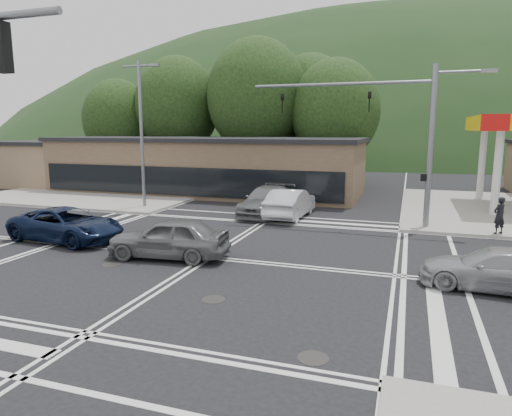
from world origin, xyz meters
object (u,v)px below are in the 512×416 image
(car_queue_a, at_px, (290,203))
(car_queue_b, at_px, (344,183))
(car_northbound, at_px, (267,201))
(car_grey_center, at_px, (169,238))
(pedestrian, at_px, (499,215))
(car_silver_east, at_px, (497,269))
(car_blue_west, at_px, (67,225))

(car_queue_a, xyz_separation_m, car_queue_b, (1.56, 10.47, 0.01))
(car_northbound, bearing_deg, car_queue_a, -14.35)
(car_queue_b, xyz_separation_m, car_northbound, (-3.06, -10.04, -0.01))
(car_grey_center, bearing_deg, car_queue_a, 158.83)
(car_queue_b, bearing_deg, car_queue_a, 77.87)
(car_grey_center, distance_m, pedestrian, 15.06)
(car_queue_a, bearing_deg, car_silver_east, 135.94)
(car_blue_west, bearing_deg, pedestrian, -63.29)
(car_queue_b, height_order, car_northbound, car_queue_b)
(car_blue_west, distance_m, car_queue_b, 21.31)
(car_blue_west, xyz_separation_m, car_queue_a, (8.14, 8.50, 0.08))
(car_queue_b, bearing_deg, car_blue_west, 59.24)
(car_blue_west, height_order, car_northbound, car_northbound)
(car_queue_a, height_order, car_queue_b, car_queue_b)
(car_grey_center, relative_size, car_queue_a, 0.94)
(car_blue_west, relative_size, car_silver_east, 1.17)
(car_grey_center, height_order, pedestrian, pedestrian)
(car_queue_a, distance_m, car_northbound, 1.56)
(car_grey_center, height_order, car_northbound, car_northbound)
(car_silver_east, relative_size, car_queue_b, 0.94)
(car_queue_a, height_order, pedestrian, pedestrian)
(car_queue_b, bearing_deg, pedestrian, 122.63)
(car_silver_east, bearing_deg, car_queue_a, -130.46)
(car_blue_west, xyz_separation_m, car_silver_east, (17.18, -0.90, -0.08))
(car_northbound, bearing_deg, pedestrian, -7.72)
(car_queue_a, bearing_deg, car_grey_center, 77.61)
(car_grey_center, relative_size, pedestrian, 2.70)
(car_northbound, bearing_deg, car_silver_east, -41.48)
(car_grey_center, bearing_deg, car_queue_b, 161.95)
(car_silver_east, bearing_deg, car_queue_b, -153.72)
(car_northbound, relative_size, pedestrian, 3.23)
(car_queue_b, xyz_separation_m, pedestrian, (8.79, -11.97, 0.19))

